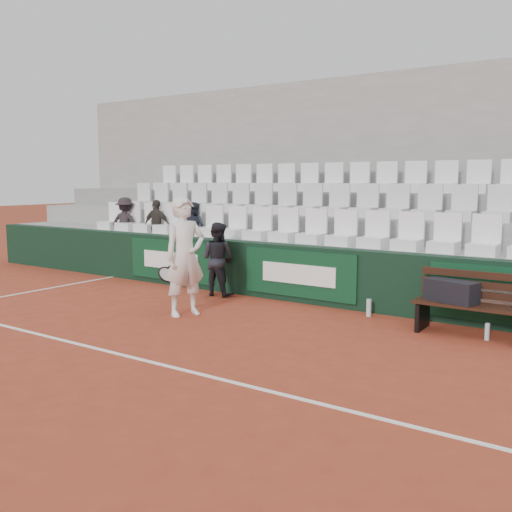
{
  "coord_description": "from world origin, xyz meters",
  "views": [
    {
      "loc": [
        4.71,
        -4.69,
        2.15
      ],
      "look_at": [
        -0.13,
        2.4,
        1.0
      ],
      "focal_mm": 40.0,
      "sensor_mm": 36.0,
      "label": 1
    }
  ],
  "objects_px": {
    "spectator_a": "(125,204)",
    "spectator_b": "(157,206)",
    "sports_bag_left": "(451,291)",
    "water_bottle_near": "(369,308)",
    "bench_left": "(469,320)",
    "tennis_player": "(185,257)",
    "water_bottle_far": "(487,332)",
    "ball_kid": "(218,259)",
    "spectator_c": "(193,208)"
  },
  "relations": [
    {
      "from": "tennis_player",
      "to": "spectator_c",
      "type": "relative_size",
      "value": 1.66
    },
    {
      "from": "bench_left",
      "to": "water_bottle_far",
      "type": "xyz_separation_m",
      "value": [
        0.26,
        -0.07,
        -0.11
      ]
    },
    {
      "from": "bench_left",
      "to": "spectator_a",
      "type": "bearing_deg",
      "value": 171.64
    },
    {
      "from": "water_bottle_near",
      "to": "sports_bag_left",
      "type": "bearing_deg",
      "value": -11.85
    },
    {
      "from": "sports_bag_left",
      "to": "ball_kid",
      "type": "relative_size",
      "value": 0.52
    },
    {
      "from": "spectator_c",
      "to": "water_bottle_near",
      "type": "bearing_deg",
      "value": 156.96
    },
    {
      "from": "bench_left",
      "to": "water_bottle_far",
      "type": "height_order",
      "value": "bench_left"
    },
    {
      "from": "bench_left",
      "to": "spectator_c",
      "type": "bearing_deg",
      "value": 168.83
    },
    {
      "from": "water_bottle_far",
      "to": "spectator_b",
      "type": "distance_m",
      "value": 7.55
    },
    {
      "from": "water_bottle_near",
      "to": "water_bottle_far",
      "type": "relative_size",
      "value": 1.21
    },
    {
      "from": "spectator_a",
      "to": "water_bottle_near",
      "type": "bearing_deg",
      "value": 154.41
    },
    {
      "from": "tennis_player",
      "to": "spectator_b",
      "type": "bearing_deg",
      "value": 140.51
    },
    {
      "from": "spectator_a",
      "to": "spectator_c",
      "type": "relative_size",
      "value": 1.06
    },
    {
      "from": "sports_bag_left",
      "to": "spectator_c",
      "type": "xyz_separation_m",
      "value": [
        -5.73,
        1.17,
        0.97
      ]
    },
    {
      "from": "water_bottle_near",
      "to": "spectator_b",
      "type": "bearing_deg",
      "value": 170.72
    },
    {
      "from": "ball_kid",
      "to": "spectator_b",
      "type": "height_order",
      "value": "spectator_b"
    },
    {
      "from": "spectator_a",
      "to": "spectator_b",
      "type": "height_order",
      "value": "spectator_a"
    },
    {
      "from": "sports_bag_left",
      "to": "spectator_c",
      "type": "height_order",
      "value": "spectator_c"
    },
    {
      "from": "water_bottle_near",
      "to": "ball_kid",
      "type": "distance_m",
      "value": 3.07
    },
    {
      "from": "bench_left",
      "to": "tennis_player",
      "type": "relative_size",
      "value": 0.8
    },
    {
      "from": "water_bottle_near",
      "to": "tennis_player",
      "type": "bearing_deg",
      "value": -147.59
    },
    {
      "from": "water_bottle_near",
      "to": "spectator_a",
      "type": "height_order",
      "value": "spectator_a"
    },
    {
      "from": "water_bottle_far",
      "to": "spectator_a",
      "type": "xyz_separation_m",
      "value": [
        -8.3,
        1.25,
        1.48
      ]
    },
    {
      "from": "water_bottle_near",
      "to": "spectator_b",
      "type": "distance_m",
      "value": 5.69
    },
    {
      "from": "bench_left",
      "to": "water_bottle_far",
      "type": "relative_size",
      "value": 6.47
    },
    {
      "from": "water_bottle_near",
      "to": "spectator_c",
      "type": "relative_size",
      "value": 0.25
    },
    {
      "from": "water_bottle_near",
      "to": "spectator_a",
      "type": "xyz_separation_m",
      "value": [
        -6.44,
        0.89,
        1.46
      ]
    },
    {
      "from": "ball_kid",
      "to": "spectator_a",
      "type": "distance_m",
      "value": 3.65
    },
    {
      "from": "spectator_c",
      "to": "bench_left",
      "type": "bearing_deg",
      "value": 157.25
    },
    {
      "from": "spectator_a",
      "to": "bench_left",
      "type": "bearing_deg",
      "value": 153.9
    },
    {
      "from": "water_bottle_far",
      "to": "spectator_a",
      "type": "distance_m",
      "value": 8.53
    },
    {
      "from": "sports_bag_left",
      "to": "water_bottle_near",
      "type": "relative_size",
      "value": 2.56
    },
    {
      "from": "spectator_a",
      "to": "spectator_b",
      "type": "relative_size",
      "value": 1.03
    },
    {
      "from": "bench_left",
      "to": "spectator_b",
      "type": "xyz_separation_m",
      "value": [
        -7.04,
        1.18,
        1.36
      ]
    },
    {
      "from": "spectator_a",
      "to": "spectator_b",
      "type": "distance_m",
      "value": 1.0
    },
    {
      "from": "bench_left",
      "to": "ball_kid",
      "type": "xyz_separation_m",
      "value": [
        -4.62,
        0.27,
        0.46
      ]
    },
    {
      "from": "water_bottle_far",
      "to": "bench_left",
      "type": "bearing_deg",
      "value": 164.67
    },
    {
      "from": "tennis_player",
      "to": "spectator_c",
      "type": "xyz_separation_m",
      "value": [
        -1.92,
        2.45,
        0.63
      ]
    },
    {
      "from": "bench_left",
      "to": "spectator_a",
      "type": "relative_size",
      "value": 1.25
    },
    {
      "from": "ball_kid",
      "to": "spectator_c",
      "type": "bearing_deg",
      "value": -37.93
    },
    {
      "from": "water_bottle_near",
      "to": "ball_kid",
      "type": "xyz_separation_m",
      "value": [
        -3.02,
        -0.02,
        0.55
      ]
    },
    {
      "from": "spectator_a",
      "to": "spectator_b",
      "type": "bearing_deg",
      "value": 162.26
    },
    {
      "from": "spectator_a",
      "to": "water_bottle_far",
      "type": "bearing_deg",
      "value": 153.68
    },
    {
      "from": "bench_left",
      "to": "spectator_c",
      "type": "distance_m",
      "value": 6.24
    },
    {
      "from": "water_bottle_near",
      "to": "spectator_c",
      "type": "xyz_separation_m",
      "value": [
        -4.38,
        0.89,
        1.43
      ]
    },
    {
      "from": "tennis_player",
      "to": "ball_kid",
      "type": "relative_size",
      "value": 1.37
    },
    {
      "from": "sports_bag_left",
      "to": "water_bottle_near",
      "type": "xyz_separation_m",
      "value": [
        -1.35,
        0.28,
        -0.46
      ]
    },
    {
      "from": "ball_kid",
      "to": "spectator_c",
      "type": "xyz_separation_m",
      "value": [
        -1.36,
        0.91,
        0.88
      ]
    },
    {
      "from": "tennis_player",
      "to": "bench_left",
      "type": "bearing_deg",
      "value": 17.34
    },
    {
      "from": "spectator_a",
      "to": "tennis_player",
      "type": "bearing_deg",
      "value": 130.62
    }
  ]
}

